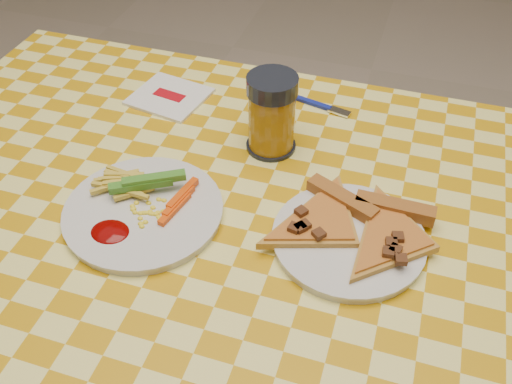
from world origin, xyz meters
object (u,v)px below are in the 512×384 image
(table, at_px, (248,263))
(drink_glass, at_px, (272,115))
(plate_left, at_px, (144,213))
(plate_right, at_px, (348,240))

(table, relative_size, drink_glass, 9.38)
(plate_left, xyz_separation_m, drink_glass, (0.13, 0.21, 0.06))
(plate_left, relative_size, plate_right, 1.09)
(plate_left, height_order, plate_right, same)
(drink_glass, bearing_deg, plate_left, -122.16)
(table, height_order, plate_left, plate_left)
(plate_left, bearing_deg, drink_glass, 57.84)
(drink_glass, bearing_deg, table, -83.28)
(plate_right, bearing_deg, drink_glass, 133.40)
(table, bearing_deg, plate_right, 7.90)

